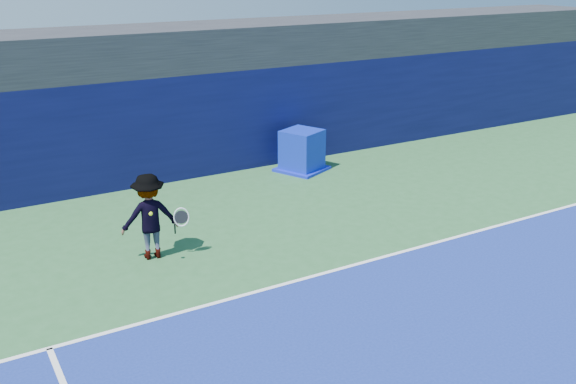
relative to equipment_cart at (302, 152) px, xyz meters
name	(u,v)px	position (x,y,z in m)	size (l,w,h in m)	color
ground	(406,352)	(-3.53, -9.10, -0.57)	(80.00, 80.00, 0.00)	#295C30
baseline	(309,277)	(-3.53, -6.10, -0.56)	(24.00, 0.10, 0.01)	white
stadium_band	(156,48)	(-3.53, 2.40, 3.03)	(36.00, 3.00, 1.20)	black
back_wall_assembly	(172,126)	(-3.53, 1.40, 0.93)	(36.00, 1.03, 3.00)	#0A0C38
equipment_cart	(302,152)	(0.00, 0.00, 0.00)	(1.71, 1.71, 1.24)	#0B1FA7
tennis_player	(150,216)	(-5.91, -3.58, 0.36)	(1.41, 0.86, 1.86)	silver
tennis_ball	(151,214)	(-6.06, -4.13, 0.64)	(0.08, 0.08, 0.08)	#C3E619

